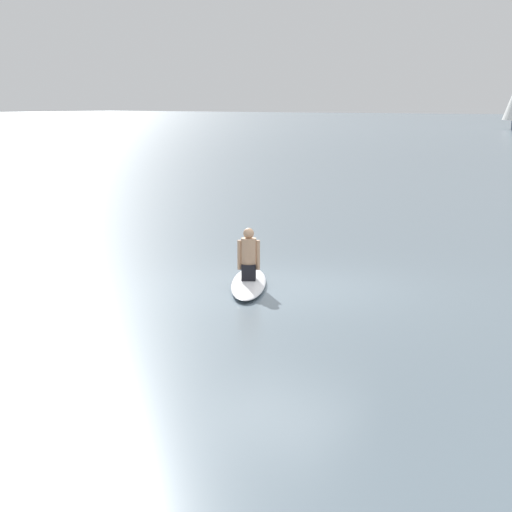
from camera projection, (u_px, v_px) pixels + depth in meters
name	position (u px, v px, depth m)	size (l,w,h in m)	color
ground_plane	(285.00, 289.00, 15.17)	(400.00, 400.00, 0.00)	slate
surfboard	(249.00, 283.00, 15.32)	(2.77, 0.60, 0.13)	white
person_paddler	(249.00, 256.00, 15.23)	(0.37, 0.39, 0.92)	black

